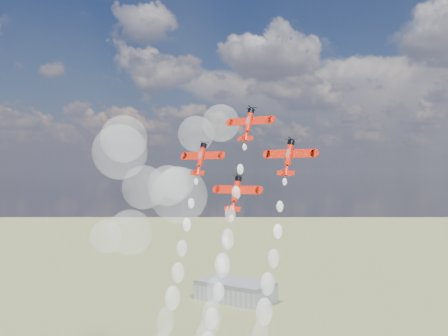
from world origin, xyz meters
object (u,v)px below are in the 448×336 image
Objects in this scene: plane_right at (289,157)px; hangar at (235,291)px; plane_lead at (249,124)px; plane_left at (201,158)px; plane_slot at (236,193)px.

hangar is at bearing 127.67° from plane_right.
plane_left is at bearing -167.43° from plane_lead.
plane_right is 16.92m from plane_slot.
plane_slot is at bearing -90.00° from plane_lead.
plane_slot is (13.86, -3.09, -9.20)m from plane_left.
plane_left is at bearing -58.38° from hangar.
plane_slot is (-13.86, -3.09, -9.20)m from plane_right.
plane_lead is 1.00× the size of plane_slot.
plane_left is at bearing 167.43° from plane_slot.
hangar is 231.02m from plane_slot.
plane_right is (27.72, 0.00, 0.00)m from plane_left.
hangar is at bearing 121.62° from plane_left.
plane_right is at bearing -52.33° from hangar.
hangar is 239.45m from plane_right.
plane_left reaches higher than plane_slot.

